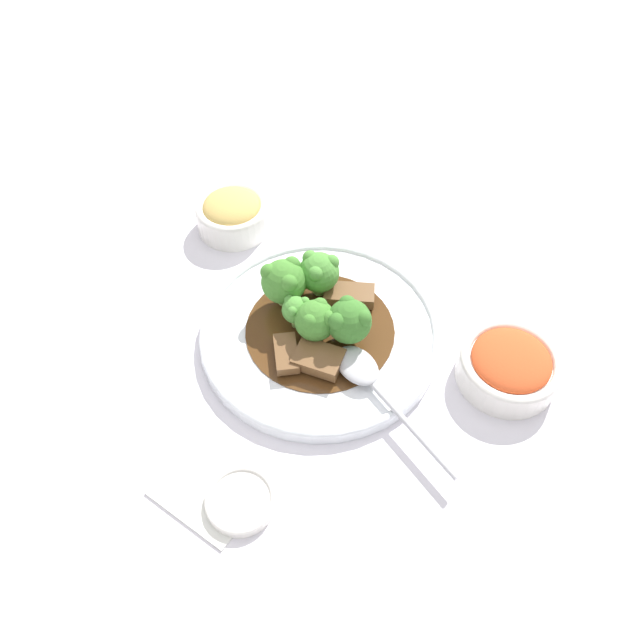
# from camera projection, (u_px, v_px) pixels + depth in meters

# --- Properties ---
(ground_plane) EXTENTS (4.00, 4.00, 0.00)m
(ground_plane) POSITION_uv_depth(u_px,v_px,m) (320.00, 337.00, 0.78)
(ground_plane) COLOR silver
(main_plate) EXTENTS (0.30, 0.30, 0.02)m
(main_plate) POSITION_uv_depth(u_px,v_px,m) (320.00, 332.00, 0.77)
(main_plate) COLOR white
(main_plate) RESTS_ON ground_plane
(beef_strip_0) EXTENTS (0.05, 0.06, 0.01)m
(beef_strip_0) POSITION_uv_depth(u_px,v_px,m) (286.00, 354.00, 0.73)
(beef_strip_0) COLOR brown
(beef_strip_0) RESTS_ON main_plate
(beef_strip_1) EXTENTS (0.06, 0.04, 0.02)m
(beef_strip_1) POSITION_uv_depth(u_px,v_px,m) (318.00, 359.00, 0.72)
(beef_strip_1) COLOR brown
(beef_strip_1) RESTS_ON main_plate
(beef_strip_2) EXTENTS (0.07, 0.05, 0.02)m
(beef_strip_2) POSITION_uv_depth(u_px,v_px,m) (349.00, 295.00, 0.79)
(beef_strip_2) COLOR brown
(beef_strip_2) RESTS_ON main_plate
(broccoli_floret_0) EXTENTS (0.05, 0.05, 0.06)m
(broccoli_floret_0) POSITION_uv_depth(u_px,v_px,m) (348.00, 322.00, 0.72)
(broccoli_floret_0) COLOR #7FA84C
(broccoli_floret_0) RESTS_ON main_plate
(broccoli_floret_1) EXTENTS (0.03, 0.03, 0.05)m
(broccoli_floret_1) POSITION_uv_depth(u_px,v_px,m) (296.00, 310.00, 0.74)
(broccoli_floret_1) COLOR #8EB756
(broccoli_floret_1) RESTS_ON main_plate
(broccoli_floret_2) EXTENTS (0.06, 0.06, 0.06)m
(broccoli_floret_2) POSITION_uv_depth(u_px,v_px,m) (284.00, 281.00, 0.76)
(broccoli_floret_2) COLOR #8EB756
(broccoli_floret_2) RESTS_ON main_plate
(broccoli_floret_3) EXTENTS (0.05, 0.05, 0.05)m
(broccoli_floret_3) POSITION_uv_depth(u_px,v_px,m) (318.00, 321.00, 0.73)
(broccoli_floret_3) COLOR #8EB756
(broccoli_floret_3) RESTS_ON main_plate
(broccoli_floret_4) EXTENTS (0.05, 0.05, 0.06)m
(broccoli_floret_4) POSITION_uv_depth(u_px,v_px,m) (319.00, 272.00, 0.77)
(broccoli_floret_4) COLOR #7FA84C
(broccoli_floret_4) RESTS_ON main_plate
(broccoli_floret_5) EXTENTS (0.04, 0.04, 0.04)m
(broccoli_floret_5) POSITION_uv_depth(u_px,v_px,m) (300.00, 276.00, 0.78)
(broccoli_floret_5) COLOR #7FA84C
(broccoli_floret_5) RESTS_ON main_plate
(serving_spoon) EXTENTS (0.19, 0.12, 0.01)m
(serving_spoon) POSITION_uv_depth(u_px,v_px,m) (365.00, 375.00, 0.71)
(serving_spoon) COLOR #B7B7BC
(serving_spoon) RESTS_ON main_plate
(side_bowl_kimchi) EXTENTS (0.12, 0.12, 0.05)m
(side_bowl_kimchi) POSITION_uv_depth(u_px,v_px,m) (509.00, 366.00, 0.72)
(side_bowl_kimchi) COLOR white
(side_bowl_kimchi) RESTS_ON ground_plane
(side_bowl_appetizer) EXTENTS (0.10, 0.10, 0.05)m
(side_bowl_appetizer) POSITION_uv_depth(u_px,v_px,m) (233.00, 213.00, 0.88)
(side_bowl_appetizer) COLOR white
(side_bowl_appetizer) RESTS_ON ground_plane
(sauce_dish) EXTENTS (0.07, 0.07, 0.01)m
(sauce_dish) POSITION_uv_depth(u_px,v_px,m) (241.00, 501.00, 0.64)
(sauce_dish) COLOR white
(sauce_dish) RESTS_ON ground_plane
(paper_napkin) EXTENTS (0.12, 0.11, 0.01)m
(paper_napkin) POSITION_uv_depth(u_px,v_px,m) (212.00, 484.00, 0.65)
(paper_napkin) COLOR silver
(paper_napkin) RESTS_ON ground_plane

